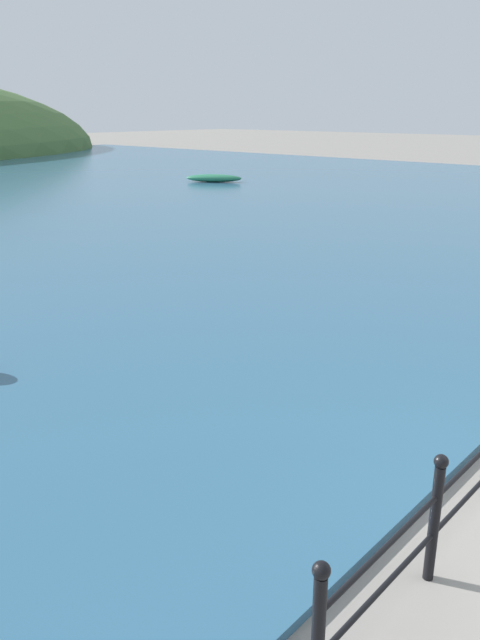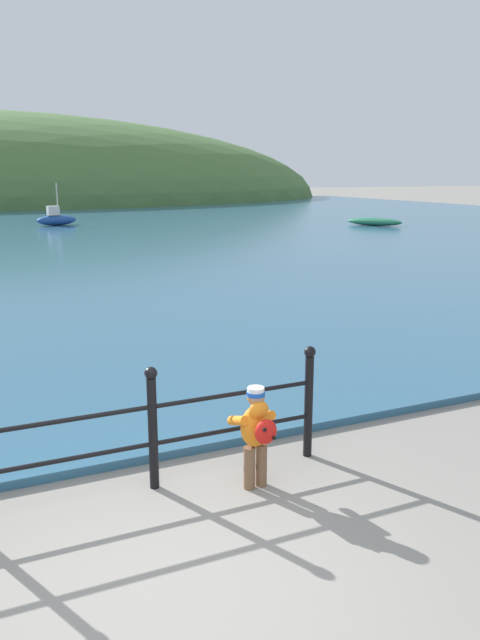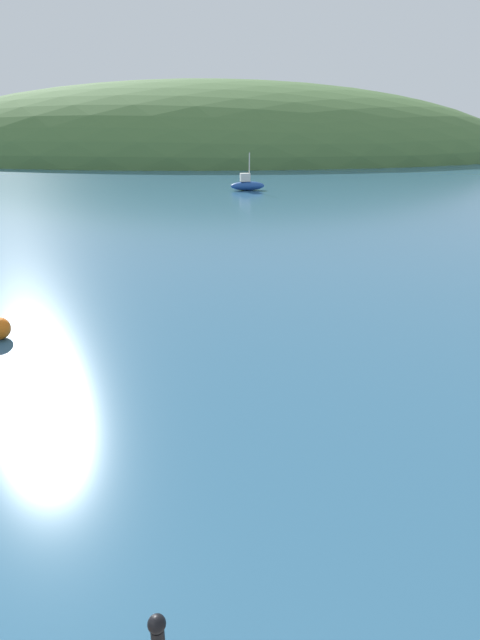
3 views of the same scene
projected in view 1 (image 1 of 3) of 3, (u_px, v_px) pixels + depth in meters
name	position (u px, v px, depth m)	size (l,w,h in m)	color
iron_railing	(475.00, 473.00, 5.77)	(5.17, 0.12, 1.21)	black
boat_white_sailboat	(214.00, 178.00, 34.29)	(2.38, 3.01, 0.42)	#287551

